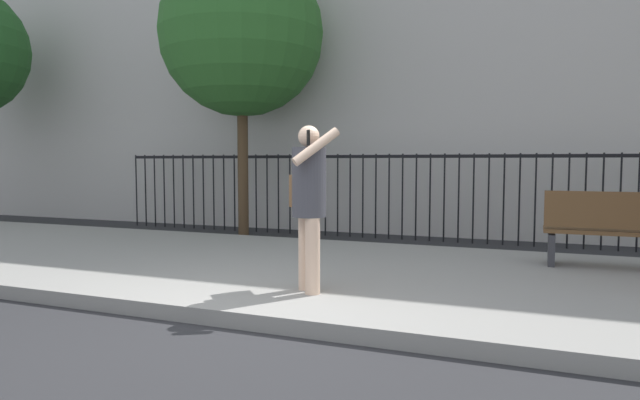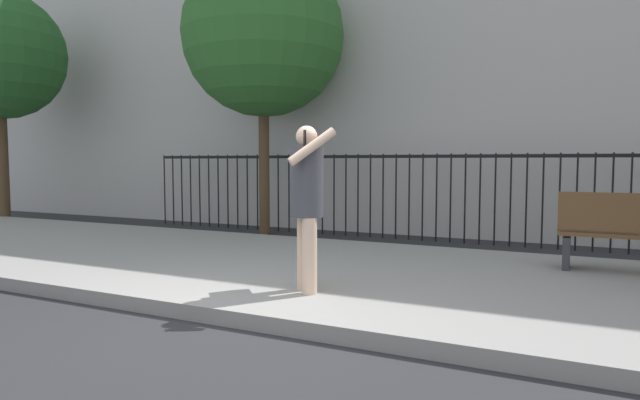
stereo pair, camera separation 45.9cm
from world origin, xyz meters
TOP-DOWN VIEW (x-y plane):
  - ground_plane at (0.00, 0.00)m, footprint 60.00×60.00m
  - sidewalk at (0.00, 2.20)m, footprint 28.00×4.40m
  - building_facade at (0.00, 8.50)m, footprint 28.00×4.00m
  - iron_fence at (0.00, 5.90)m, footprint 12.03×0.04m
  - pedestrian_on_phone at (0.30, 0.96)m, footprint 0.67×0.69m
  - street_bench at (3.33, 3.33)m, footprint 1.60×0.45m
  - street_tree_mid at (-2.88, 5.27)m, footprint 3.14×3.14m

SIDE VIEW (x-z plane):
  - ground_plane at x=0.00m, z-range 0.00..0.00m
  - sidewalk at x=0.00m, z-range 0.00..0.15m
  - street_bench at x=3.33m, z-range 0.18..1.13m
  - iron_fence at x=0.00m, z-range 0.22..1.82m
  - pedestrian_on_phone at x=0.30m, z-range 0.28..1.95m
  - street_tree_mid at x=-2.88m, z-range 1.15..6.61m
  - building_facade at x=0.00m, z-range 0.00..9.02m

